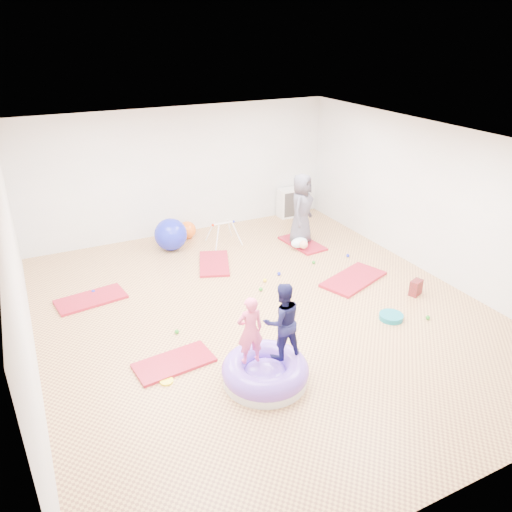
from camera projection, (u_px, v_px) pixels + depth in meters
name	position (u px, v px, depth m)	size (l,w,h in m)	color
room	(265.00, 234.00, 7.70)	(7.01, 8.01, 2.81)	tan
gym_mat_front_left	(174.00, 363.00, 7.01)	(1.09, 0.55, 0.05)	#A6143B
gym_mat_mid_left	(91.00, 299.00, 8.63)	(1.15, 0.58, 0.05)	#A6143B
gym_mat_center_back	(214.00, 263.00, 9.92)	(1.14, 0.57, 0.05)	#A6143B
gym_mat_right	(353.00, 279.00, 9.30)	(1.31, 0.65, 0.05)	#A6143B
gym_mat_rear_right	(302.00, 243.00, 10.83)	(1.10, 0.55, 0.05)	#A6143B
inflatable_cushion	(265.00, 372.00, 6.63)	(1.17, 1.17, 0.37)	silver
child_pink	(250.00, 327.00, 6.38)	(0.35, 0.23, 0.97)	#F85689
child_navy	(282.00, 318.00, 6.47)	(0.53, 0.41, 1.09)	#151646
adult_caregiver	(301.00, 209.00, 10.52)	(0.74, 0.48, 1.52)	#494756
infant	(300.00, 243.00, 10.50)	(0.38, 0.38, 0.22)	#CBEDFF
ball_pit_balls	(284.00, 289.00, 8.95)	(5.03, 3.35, 0.07)	#1921C1
exercise_ball_blue	(171.00, 234.00, 10.45)	(0.68, 0.68, 0.68)	#1921C1
exercise_ball_orange	(187.00, 230.00, 11.08)	(0.39, 0.39, 0.39)	orange
infant_play_gym	(223.00, 230.00, 10.71)	(0.65, 0.62, 0.50)	white
cube_shelf	(292.00, 202.00, 12.32)	(0.70, 0.35, 0.70)	white
balance_disc	(391.00, 317.00, 8.07)	(0.39, 0.39, 0.09)	#0E7387
backpack	(416.00, 288.00, 8.76)	(0.24, 0.15, 0.28)	maroon
yellow_toy	(167.00, 381.00, 6.66)	(0.18, 0.18, 0.03)	yellow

